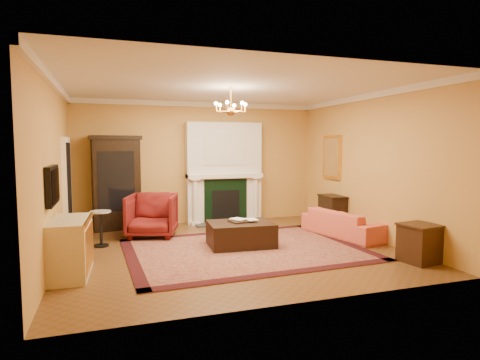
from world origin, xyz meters
name	(u,v)px	position (x,y,z in m)	size (l,w,h in m)	color
floor	(231,249)	(0.00, 0.00, -0.01)	(6.00, 5.50, 0.02)	brown
ceiling	(231,86)	(0.00, 0.00, 3.01)	(6.00, 5.50, 0.02)	silver
wall_back	(199,163)	(0.00, 2.76, 1.50)	(6.00, 0.02, 3.00)	gold
wall_front	(298,182)	(0.00, -2.76, 1.50)	(6.00, 0.02, 3.00)	gold
wall_left	(53,173)	(-3.01, 0.00, 1.50)	(0.02, 5.50, 3.00)	gold
wall_right	(369,166)	(3.01, 0.00, 1.50)	(0.02, 5.50, 3.00)	gold
fireplace	(224,175)	(0.60, 2.57, 1.19)	(1.90, 0.70, 2.50)	silver
crown_molding	(217,96)	(0.00, 0.96, 2.94)	(6.00, 5.50, 0.12)	white
doorway	(68,189)	(-2.95, 1.70, 1.05)	(0.08, 1.05, 2.10)	white
tv_panel	(53,185)	(-2.95, -0.60, 1.35)	(0.09, 0.95, 0.58)	black
gilt_mirror	(332,157)	(2.97, 1.40, 1.65)	(0.06, 0.76, 1.05)	gold
chandelier	(231,109)	(0.00, 0.00, 2.61)	(0.63, 0.55, 0.53)	#C18535
oriental_rug	(245,249)	(0.22, -0.17, 0.01)	(4.26, 3.20, 0.02)	#4D1019
china_cabinet	(116,185)	(-1.99, 2.49, 1.03)	(1.03, 0.47, 2.06)	black
wingback_armchair	(152,213)	(-1.30, 1.48, 0.50)	(0.98, 0.92, 1.01)	maroon
pedestal_table	(101,226)	(-2.32, 0.93, 0.40)	(0.39, 0.39, 0.69)	black
commode	(70,247)	(-2.73, -0.74, 0.42)	(0.54, 1.14, 0.85)	beige
coral_sofa	(344,219)	(2.58, 0.23, 0.38)	(1.93, 0.56, 0.75)	#E34A48
end_table	(420,244)	(2.72, -1.81, 0.31)	(0.53, 0.53, 0.61)	#341B0E
console_table	(332,212)	(2.78, 1.03, 0.37)	(0.38, 0.67, 0.75)	black
leather_ottoman	(241,234)	(0.23, 0.10, 0.24)	(1.22, 0.88, 0.45)	black
ottoman_tray	(241,221)	(0.25, 0.14, 0.48)	(0.42, 0.33, 0.03)	black
book_a	(235,213)	(0.11, 0.14, 0.65)	(0.22, 0.03, 0.30)	gray
book_b	(247,213)	(0.35, 0.10, 0.63)	(0.20, 0.02, 0.27)	gray
topiary_left	(197,165)	(-0.10, 2.53, 1.47)	(0.16, 0.16, 0.43)	tan
topiary_right	(246,164)	(1.17, 2.53, 1.46)	(0.16, 0.16, 0.43)	tan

